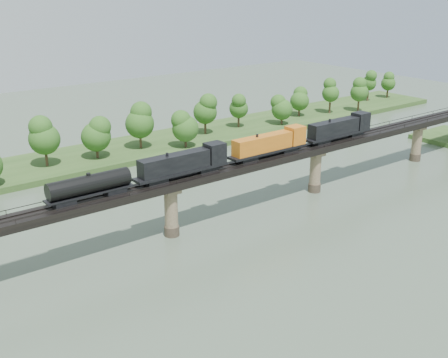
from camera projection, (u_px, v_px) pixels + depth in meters
ground at (274, 300)px, 88.31m from camera, size 400.00×400.00×0.00m
far_bank at (63, 163)px, 151.65m from camera, size 300.00×24.00×1.60m
bridge at (171, 210)px, 108.92m from camera, size 236.00×30.00×11.50m
bridge_superstructure at (170, 179)px, 106.80m from camera, size 220.00×4.90×0.75m
far_treeline at (35, 143)px, 140.90m from camera, size 289.06×17.54×13.60m
freight_train at (242, 151)px, 116.11m from camera, size 81.37×3.17×5.60m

